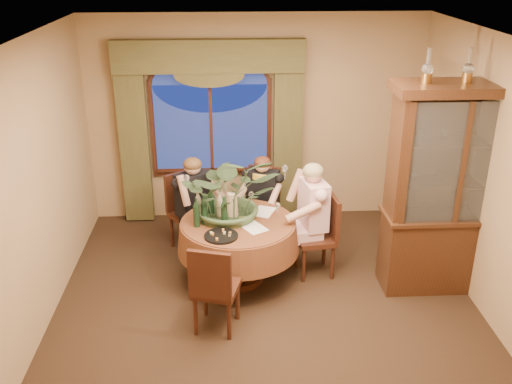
{
  "coord_description": "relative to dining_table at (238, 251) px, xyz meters",
  "views": [
    {
      "loc": [
        -0.38,
        -4.95,
        3.55
      ],
      "look_at": [
        -0.09,
        0.72,
        1.1
      ],
      "focal_mm": 40.0,
      "sensor_mm": 36.0,
      "label": 1
    }
  ],
  "objects": [
    {
      "name": "window",
      "position": [
        -0.31,
        1.71,
        0.92
      ],
      "size": [
        1.62,
        0.1,
        1.32
      ],
      "primitive_type": null,
      "color": "navy",
      "rests_on": "wall_back"
    },
    {
      "name": "cheese_platter",
      "position": [
        -0.18,
        -0.36,
        0.39
      ],
      "size": [
        0.36,
        0.36,
        0.02
      ],
      "primitive_type": "cylinder",
      "color": "black",
      "rests_on": "dining_table"
    },
    {
      "name": "person_scarf",
      "position": [
        0.33,
        0.83,
        0.23
      ],
      "size": [
        0.55,
        0.53,
        1.22
      ],
      "primitive_type": null,
      "rotation": [
        0.0,
        0.0,
        -3.52
      ],
      "color": "black",
      "rests_on": "floor"
    },
    {
      "name": "drapery_left",
      "position": [
        -1.34,
        1.66,
        0.8
      ],
      "size": [
        0.38,
        0.14,
        2.32
      ],
      "primitive_type": "cube",
      "color": "#454321",
      "rests_on": "floor"
    },
    {
      "name": "chair_right",
      "position": [
        0.89,
        0.11,
        0.1
      ],
      "size": [
        0.47,
        0.47,
        0.96
      ],
      "primitive_type": "cube",
      "rotation": [
        0.0,
        0.0,
        -4.59
      ],
      "color": "black",
      "rests_on": "floor"
    },
    {
      "name": "chair_back_right",
      "position": [
        0.31,
        0.94,
        0.1
      ],
      "size": [
        0.53,
        0.53,
        0.96
      ],
      "primitive_type": "cube",
      "rotation": [
        0.0,
        0.0,
        -3.46
      ],
      "color": "black",
      "rests_on": "floor"
    },
    {
      "name": "wine_glass_person_scarf",
      "position": [
        0.17,
        0.42,
        0.46
      ],
      "size": [
        0.07,
        0.07,
        0.18
      ],
      "primitive_type": null,
      "color": "silver",
      "rests_on": "dining_table"
    },
    {
      "name": "swag_valance",
      "position": [
        -0.31,
        1.63,
        1.9
      ],
      "size": [
        2.45,
        0.16,
        0.42
      ],
      "primitive_type": null,
      "color": "#454321",
      "rests_on": "wall_back"
    },
    {
      "name": "oil_lamp_right",
      "position": [
        2.67,
        -0.21,
        2.11
      ],
      "size": [
        0.11,
        0.11,
        0.34
      ],
      "primitive_type": null,
      "color": "#A5722D",
      "rests_on": "china_cabinet"
    },
    {
      "name": "wine_bottle_0",
      "position": [
        -0.37,
        -0.04,
        0.54
      ],
      "size": [
        0.07,
        0.07,
        0.33
      ],
      "primitive_type": "cylinder",
      "color": "black",
      "rests_on": "dining_table"
    },
    {
      "name": "olive_bowl",
      "position": [
        0.05,
        -0.03,
        0.4
      ],
      "size": [
        0.14,
        0.14,
        0.04
      ],
      "primitive_type": "imported",
      "color": "#51582B",
      "rests_on": "dining_table"
    },
    {
      "name": "wine_glass_person_pink",
      "position": [
        0.44,
        0.09,
        0.46
      ],
      "size": [
        0.07,
        0.07,
        0.18
      ],
      "primitive_type": null,
      "color": "silver",
      "rests_on": "dining_table"
    },
    {
      "name": "wall_back",
      "position": [
        0.29,
        1.78,
        1.02
      ],
      "size": [
        4.5,
        0.0,
        4.5
      ],
      "primitive_type": "plane",
      "rotation": [
        1.57,
        0.0,
        0.0
      ],
      "color": "#9D7E55",
      "rests_on": "ground"
    },
    {
      "name": "centerpiece_plant",
      "position": [
        -0.07,
        0.15,
        1.04
      ],
      "size": [
        1.06,
        1.18,
        0.92
      ],
      "primitive_type": "imported",
      "color": "#395533",
      "rests_on": "dining_table"
    },
    {
      "name": "wine_bottle_1",
      "position": [
        -0.15,
        -0.09,
        0.54
      ],
      "size": [
        0.07,
        0.07,
        0.33
      ],
      "primitive_type": "cylinder",
      "color": "black",
      "rests_on": "dining_table"
    },
    {
      "name": "dining_table",
      "position": [
        0.0,
        0.0,
        0.0
      ],
      "size": [
        1.52,
        1.52,
        0.75
      ],
      "primitive_type": "cylinder",
      "rotation": [
        0.0,
        0.0,
        0.12
      ],
      "color": "maroon",
      "rests_on": "floor"
    },
    {
      "name": "stoneware_vase",
      "position": [
        -0.07,
        0.12,
        0.52
      ],
      "size": [
        0.15,
        0.15,
        0.29
      ],
      "primitive_type": null,
      "color": "tan",
      "rests_on": "dining_table"
    },
    {
      "name": "ceiling",
      "position": [
        0.29,
        -0.72,
        2.42
      ],
      "size": [
        5.0,
        5.0,
        0.0
      ],
      "primitive_type": "plane",
      "rotation": [
        3.14,
        0.0,
        0.0
      ],
      "color": "white",
      "rests_on": "wall_back"
    },
    {
      "name": "wine_bottle_5",
      "position": [
        -0.3,
        0.18,
        0.54
      ],
      "size": [
        0.07,
        0.07,
        0.33
      ],
      "primitive_type": "cylinder",
      "color": "black",
      "rests_on": "dining_table"
    },
    {
      "name": "tasting_paper_0",
      "position": [
        0.17,
        -0.17,
        0.38
      ],
      "size": [
        0.33,
        0.37,
        0.0
      ],
      "primitive_type": "cube",
      "rotation": [
        0.0,
        0.0,
        0.54
      ],
      "color": "white",
      "rests_on": "dining_table"
    },
    {
      "name": "wine_bottle_3",
      "position": [
        -0.45,
        -0.1,
        0.54
      ],
      "size": [
        0.07,
        0.07,
        0.33
      ],
      "primitive_type": "cylinder",
      "color": "black",
      "rests_on": "dining_table"
    },
    {
      "name": "arched_transom",
      "position": [
        -0.31,
        1.71,
        1.71
      ],
      "size": [
        1.6,
        0.06,
        0.44
      ],
      "primitive_type": null,
      "color": "navy",
      "rests_on": "wall_back"
    },
    {
      "name": "oil_lamp_left",
      "position": [
        1.86,
        -0.21,
        2.11
      ],
      "size": [
        0.11,
        0.11,
        0.34
      ],
      "primitive_type": null,
      "color": "#A5722D",
      "rests_on": "china_cabinet"
    },
    {
      "name": "wine_bottle_4",
      "position": [
        -0.2,
        0.06,
        0.54
      ],
      "size": [
        0.07,
        0.07,
        0.33
      ],
      "primitive_type": "cylinder",
      "color": "tan",
      "rests_on": "dining_table"
    },
    {
      "name": "person_pink",
      "position": [
        0.86,
        0.18,
        0.3
      ],
      "size": [
        0.54,
        0.57,
        1.35
      ],
      "primitive_type": null,
      "rotation": [
        0.0,
        0.0,
        -4.5
      ],
      "color": "beige",
      "rests_on": "floor"
    },
    {
      "name": "china_cabinet",
      "position": [
        2.26,
        -0.21,
        0.78
      ],
      "size": [
        1.43,
        0.56,
        2.32
      ],
      "primitive_type": "cube",
      "color": "#321B0F",
      "rests_on": "floor"
    },
    {
      "name": "chair_back",
      "position": [
        -0.59,
        0.81,
        0.1
      ],
      "size": [
        0.59,
        0.59,
        0.96
      ],
      "primitive_type": "cube",
      "rotation": [
        0.0,
        0.0,
        -2.51
      ],
      "color": "black",
      "rests_on": "floor"
    },
    {
      "name": "drapery_right",
      "position": [
        0.72,
        1.66,
        0.8
      ],
      "size": [
        0.38,
        0.14,
        2.32
      ],
      "primitive_type": "cube",
      "color": "#454321",
      "rests_on": "floor"
    },
    {
      "name": "oil_lamp_center",
      "position": [
        2.26,
        -0.21,
        2.11
      ],
      "size": [
        0.11,
        0.11,
        0.34
      ],
      "primitive_type": null,
      "color": "#A5722D",
      "rests_on": "china_cabinet"
    },
    {
      "name": "person_back",
      "position": [
        -0.53,
        0.67,
        0.26
      ],
      "size": [
        0.62,
        0.61,
        1.28
      ],
      "primitive_type": null,
      "rotation": [
        0.0,
        0.0,
        -2.47
      ],
      "color": "black",
      "rests_on": "floor"
    },
    {
      "name": "chair_front_left",
      "position": [
        -0.24,
        -0.88,
        0.1
      ],
      "size": [
        0.52,
        0.52,
        0.96
      ],
      "primitive_type": "cube",
      "rotation": [
        0.0,
        0.0,
        -0.26
      ],
      "color": "black",
      "rests_on": "floor"
    },
    {
      "name": "wine_glass_person_back",
      "position": [
        -0.28,
        0.36,
        0.46
      ],
      "size": [
        0.07,
        0.07,
        0.18
      ],
      "primitive_type": null,
      "color": "silver",
      "rests_on": "dining_table"
    },
    {
      "name": "wine_bottle_2",
      "position": [
        -0.44,
        0.08,
        0.54
      ],
      "size": [
        0.07,
        0.07,
        0.33
      ],
      "primitive_type": "cylinder",
      "color": "tan",
      "rests_on": "dining_table"
    },
    {
      "name": "floor",
      "position": [
        0.29,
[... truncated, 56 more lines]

